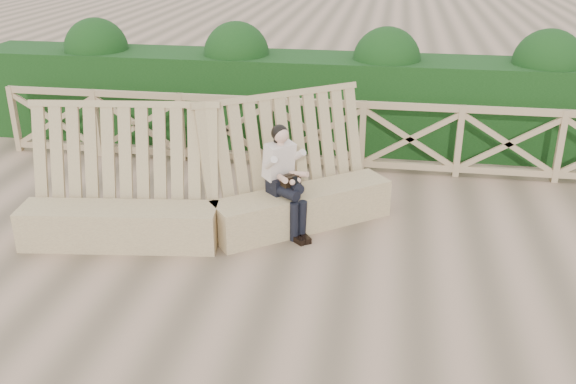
# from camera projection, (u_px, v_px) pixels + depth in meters

# --- Properties ---
(ground) EXTENTS (60.00, 60.00, 0.00)m
(ground) POSITION_uv_depth(u_px,v_px,m) (274.00, 283.00, 6.88)
(ground) COLOR brown
(ground) RESTS_ON ground
(bench) EXTENTS (4.36, 2.34, 1.62)m
(bench) POSITION_uv_depth(u_px,v_px,m) (213.00, 202.00, 7.84)
(bench) COLOR olive
(bench) RESTS_ON ground
(woman) EXTENTS (0.70, 0.73, 1.34)m
(woman) POSITION_uv_depth(u_px,v_px,m) (285.00, 175.00, 7.77)
(woman) COLOR black
(woman) RESTS_ON ground
(guardrail) EXTENTS (10.10, 0.09, 1.10)m
(guardrail) POSITION_uv_depth(u_px,v_px,m) (315.00, 134.00, 9.83)
(guardrail) COLOR #9A8259
(guardrail) RESTS_ON ground
(hedge) EXTENTS (12.00, 1.20, 1.50)m
(hedge) POSITION_uv_depth(u_px,v_px,m) (324.00, 101.00, 10.84)
(hedge) COLOR black
(hedge) RESTS_ON ground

